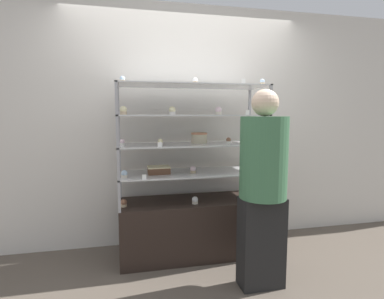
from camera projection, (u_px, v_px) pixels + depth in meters
name	position (u px, v px, depth m)	size (l,w,h in m)	color
ground_plane	(192.00, 254.00, 3.08)	(20.00, 20.00, 0.00)	brown
back_wall	(184.00, 126.00, 3.32)	(8.00, 0.05, 2.60)	silver
display_base	(192.00, 227.00, 3.05)	(1.43, 0.52, 0.57)	black
display_riser_lower	(192.00, 174.00, 2.98)	(1.43, 0.52, 0.28)	#99999E
display_riser_middle	(192.00, 145.00, 2.95)	(1.43, 0.52, 0.28)	#99999E
display_riser_upper	(192.00, 116.00, 2.92)	(1.43, 0.52, 0.28)	#99999E
display_riser_top	(192.00, 87.00, 2.89)	(1.43, 0.52, 0.28)	#99999E
layer_cake_centerpiece	(199.00, 138.00, 3.03)	(0.16, 0.16, 0.10)	beige
sheet_cake_frosted	(159.00, 170.00, 2.91)	(0.21, 0.17, 0.07)	brown
cupcake_0	(124.00, 203.00, 2.79)	(0.06, 0.06, 0.07)	#CCB28C
cupcake_1	(195.00, 200.00, 2.88)	(0.06, 0.06, 0.07)	beige
cupcake_2	(257.00, 195.00, 3.06)	(0.06, 0.06, 0.07)	white
price_tag_0	(244.00, 202.00, 2.88)	(0.04, 0.00, 0.04)	white
cupcake_3	(124.00, 174.00, 2.71)	(0.06, 0.06, 0.07)	beige
cupcake_4	(193.00, 170.00, 2.93)	(0.06, 0.06, 0.07)	#CCB28C
cupcake_5	(257.00, 168.00, 3.02)	(0.06, 0.06, 0.07)	beige
price_tag_1	(144.00, 177.00, 2.64)	(0.04, 0.00, 0.04)	white
cupcake_6	(122.00, 143.00, 2.73)	(0.05, 0.05, 0.06)	white
cupcake_7	(160.00, 142.00, 2.76)	(0.05, 0.05, 0.06)	white
cupcake_8	(228.00, 141.00, 2.92)	(0.05, 0.05, 0.06)	white
cupcake_9	(260.00, 140.00, 3.00)	(0.05, 0.05, 0.06)	beige
price_tag_2	(160.00, 145.00, 2.64)	(0.04, 0.00, 0.04)	white
cupcake_10	(123.00, 111.00, 2.64)	(0.06, 0.06, 0.08)	#CCB28C
cupcake_11	(172.00, 111.00, 2.74)	(0.06, 0.06, 0.08)	white
cupcake_12	(218.00, 111.00, 2.83)	(0.06, 0.06, 0.08)	beige
cupcake_13	(261.00, 111.00, 2.95)	(0.06, 0.06, 0.08)	white
price_tag_3	(247.00, 112.00, 2.78)	(0.04, 0.00, 0.04)	white
cupcake_14	(122.00, 79.00, 2.68)	(0.05, 0.05, 0.06)	#CCB28C
cupcake_15	(195.00, 81.00, 2.80)	(0.05, 0.05, 0.06)	#CCB28C
cupcake_16	(262.00, 82.00, 2.90)	(0.05, 0.05, 0.06)	#CCB28C
price_tag_4	(243.00, 81.00, 2.74)	(0.04, 0.00, 0.04)	white
customer_figure	(263.00, 184.00, 2.41)	(0.38, 0.38, 1.62)	black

